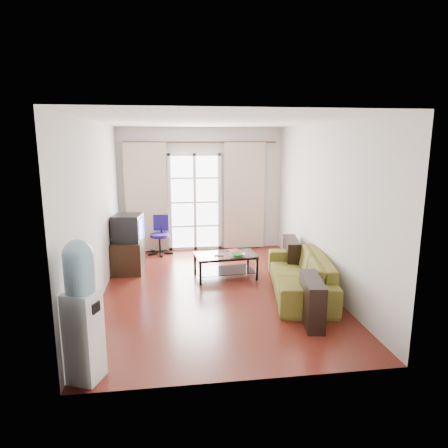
{
  "coord_description": "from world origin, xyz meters",
  "views": [
    {
      "loc": [
        -0.71,
        -6.21,
        2.4
      ],
      "look_at": [
        0.2,
        0.35,
        1.02
      ],
      "focal_mm": 32.0,
      "sensor_mm": 36.0,
      "label": 1
    }
  ],
  "objects_px": {
    "coffee_table": "(225,263)",
    "crt_tv": "(127,228)",
    "tv_stand": "(128,255)",
    "task_chair": "(160,243)",
    "sofa": "(300,274)",
    "water_cooler": "(82,309)"
  },
  "relations": [
    {
      "from": "crt_tv",
      "to": "water_cooler",
      "type": "distance_m",
      "value": 3.51
    },
    {
      "from": "water_cooler",
      "to": "crt_tv",
      "type": "bearing_deg",
      "value": 110.63
    },
    {
      "from": "coffee_table",
      "to": "tv_stand",
      "type": "height_order",
      "value": "tv_stand"
    },
    {
      "from": "tv_stand",
      "to": "task_chair",
      "type": "relative_size",
      "value": 0.96
    },
    {
      "from": "coffee_table",
      "to": "crt_tv",
      "type": "distance_m",
      "value": 1.94
    },
    {
      "from": "tv_stand",
      "to": "water_cooler",
      "type": "relative_size",
      "value": 0.54
    },
    {
      "from": "coffee_table",
      "to": "water_cooler",
      "type": "relative_size",
      "value": 0.76
    },
    {
      "from": "tv_stand",
      "to": "task_chair",
      "type": "distance_m",
      "value": 1.23
    },
    {
      "from": "coffee_table",
      "to": "crt_tv",
      "type": "xyz_separation_m",
      "value": [
        -1.75,
        0.61,
        0.56
      ]
    },
    {
      "from": "coffee_table",
      "to": "task_chair",
      "type": "xyz_separation_m",
      "value": [
        -1.18,
        1.73,
        -0.03
      ]
    },
    {
      "from": "tv_stand",
      "to": "task_chair",
      "type": "xyz_separation_m",
      "value": [
        0.57,
        1.09,
        -0.05
      ]
    },
    {
      "from": "sofa",
      "to": "task_chair",
      "type": "height_order",
      "value": "task_chair"
    },
    {
      "from": "coffee_table",
      "to": "sofa",
      "type": "bearing_deg",
      "value": -38.84
    },
    {
      "from": "sofa",
      "to": "water_cooler",
      "type": "bearing_deg",
      "value": -45.39
    },
    {
      "from": "water_cooler",
      "to": "task_chair",
      "type": "bearing_deg",
      "value": 104.04
    },
    {
      "from": "sofa",
      "to": "crt_tv",
      "type": "distance_m",
      "value": 3.24
    },
    {
      "from": "crt_tv",
      "to": "water_cooler",
      "type": "relative_size",
      "value": 0.41
    },
    {
      "from": "sofa",
      "to": "tv_stand",
      "type": "xyz_separation_m",
      "value": [
        -2.83,
        1.51,
        -0.02
      ]
    },
    {
      "from": "crt_tv",
      "to": "task_chair",
      "type": "height_order",
      "value": "crt_tv"
    },
    {
      "from": "tv_stand",
      "to": "crt_tv",
      "type": "relative_size",
      "value": 1.34
    },
    {
      "from": "coffee_table",
      "to": "task_chair",
      "type": "distance_m",
      "value": 2.09
    },
    {
      "from": "sofa",
      "to": "water_cooler",
      "type": "relative_size",
      "value": 1.53
    }
  ]
}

